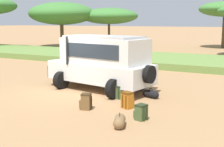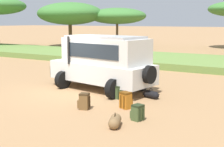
% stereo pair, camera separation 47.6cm
% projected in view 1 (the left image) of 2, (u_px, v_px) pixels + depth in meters
% --- Properties ---
extents(ground_plane, '(320.00, 320.00, 0.00)m').
position_uv_depth(ground_plane, '(74.00, 91.00, 13.92)').
color(ground_plane, '#9E754C').
extents(grass_bank, '(120.00, 7.00, 0.44)m').
position_uv_depth(grass_bank, '(159.00, 60.00, 23.37)').
color(grass_bank, olive).
rests_on(grass_bank, ground_plane).
extents(safari_vehicle, '(5.47, 3.25, 2.44)m').
position_uv_depth(safari_vehicle, '(102.00, 61.00, 13.94)').
color(safari_vehicle, silver).
rests_on(safari_vehicle, ground_plane).
extents(backpack_beside_front_wheel, '(0.46, 0.46, 0.60)m').
position_uv_depth(backpack_beside_front_wheel, '(128.00, 100.00, 11.12)').
color(backpack_beside_front_wheel, '#B26619').
rests_on(backpack_beside_front_wheel, ground_plane).
extents(backpack_cluster_center, '(0.47, 0.41, 0.58)m').
position_uv_depth(backpack_cluster_center, '(86.00, 102.00, 10.96)').
color(backpack_cluster_center, brown).
rests_on(backpack_cluster_center, ground_plane).
extents(backpack_near_rear_wheel, '(0.46, 0.49, 0.54)m').
position_uv_depth(backpack_near_rear_wheel, '(117.00, 92.00, 12.53)').
color(backpack_near_rear_wheel, '#42562D').
rests_on(backpack_near_rear_wheel, ground_plane).
extents(backpack_outermost, '(0.44, 0.40, 0.51)m').
position_uv_depth(backpack_outermost, '(141.00, 112.00, 9.80)').
color(backpack_outermost, '#42562D').
rests_on(backpack_outermost, ground_plane).
extents(duffel_bag_low_black_case, '(0.51, 0.78, 0.43)m').
position_uv_depth(duffel_bag_low_black_case, '(120.00, 121.00, 9.19)').
color(duffel_bag_low_black_case, brown).
rests_on(duffel_bag_low_black_case, ground_plane).
extents(duffel_bag_soft_canvas, '(0.74, 0.44, 0.41)m').
position_uv_depth(duffel_bag_soft_canvas, '(151.00, 94.00, 12.64)').
color(duffel_bag_soft_canvas, black).
rests_on(duffel_bag_soft_canvas, ground_plane).
extents(acacia_tree_left_mid, '(7.98, 7.31, 5.28)m').
position_uv_depth(acacia_tree_left_mid, '(61.00, 14.00, 36.80)').
color(acacia_tree_left_mid, brown).
rests_on(acacia_tree_left_mid, ground_plane).
extents(acacia_tree_centre_back, '(7.07, 6.11, 4.63)m').
position_uv_depth(acacia_tree_centre_back, '(109.00, 16.00, 37.10)').
color(acacia_tree_centre_back, brown).
rests_on(acacia_tree_centre_back, ground_plane).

